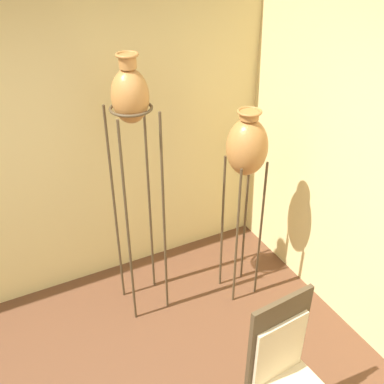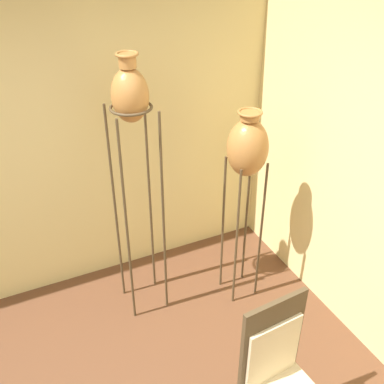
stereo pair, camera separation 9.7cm
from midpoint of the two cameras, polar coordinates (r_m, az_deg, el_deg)
The scene contains 4 objects.
wall_back at distance 3.67m, azimuth -21.40°, elevation 4.66°, with size 8.17×0.06×2.70m.
vase_stand_tall at distance 3.10m, azimuth -8.66°, elevation 10.48°, with size 0.31×0.31×2.15m.
vase_stand_medium at distance 3.39m, azimuth 6.16°, elevation 5.30°, with size 0.31×0.31×1.71m.
chair at distance 2.85m, azimuth 11.07°, elevation -21.98°, with size 0.48×0.49×1.13m.
Camera 1 is at (-0.25, -1.19, 2.89)m, focal length 42.00 mm.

